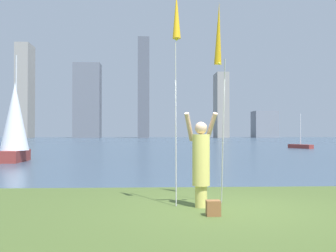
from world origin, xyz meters
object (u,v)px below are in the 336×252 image
(sailboat_2, at_px, (300,146))
(person, at_px, (201,160))
(sailboat_4, at_px, (15,123))
(kite_flag_left, at_px, (176,24))
(kite_flag_right, at_px, (219,38))
(bag, at_px, (213,208))

(sailboat_2, bearing_deg, person, -113.88)
(person, bearing_deg, sailboat_4, 118.76)
(kite_flag_left, distance_m, sailboat_4, 14.70)
(kite_flag_right, bearing_deg, bag, -103.37)
(bag, relative_size, sailboat_2, 0.08)
(kite_flag_right, relative_size, sailboat_4, 0.79)
(kite_flag_left, relative_size, sailboat_2, 1.31)
(bag, bearing_deg, sailboat_4, 119.68)
(bag, xyz_separation_m, sailboat_4, (-7.73, 13.57, 1.80))
(person, height_order, kite_flag_right, kite_flag_right)
(sailboat_4, bearing_deg, bag, -60.32)
(kite_flag_right, relative_size, sailboat_2, 1.32)
(bag, distance_m, sailboat_4, 15.73)
(kite_flag_left, bearing_deg, person, -0.66)
(person, distance_m, kite_flag_left, 2.70)
(kite_flag_right, xyz_separation_m, sailboat_4, (-8.10, 12.03, -1.53))
(sailboat_4, bearing_deg, kite_flag_right, -56.03)
(kite_flag_left, distance_m, sailboat_2, 32.40)
(kite_flag_right, height_order, bag, kite_flag_right)
(bag, bearing_deg, person, 97.50)
(kite_flag_left, relative_size, sailboat_4, 0.79)
(sailboat_2, distance_m, sailboat_4, 26.47)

